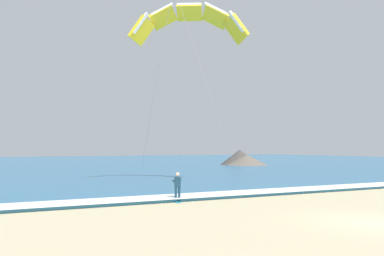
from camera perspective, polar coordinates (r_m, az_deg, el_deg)
The scene contains 7 objects.
ground_plane at distance 20.78m, azimuth 21.67°, elevation -10.96°, with size 200.00×200.00×0.00m, color #C6B78E.
sea at distance 84.77m, azimuth -18.26°, elevation -4.32°, with size 200.00×120.00×0.20m, color teal.
surf_foam at distance 29.10m, azimuth 4.22°, elevation -8.17°, with size 200.00×2.43×0.04m, color white.
surfboard at distance 26.50m, azimuth -1.82°, elevation -9.17°, with size 0.88×1.47×0.09m.
kitesurfer at distance 26.42m, azimuth -1.83°, elevation -7.19°, with size 0.64×0.63×1.69m.
kite_primary at distance 38.69m, azimuth -0.38°, elevation 13.29°, with size 9.74×11.51×13.88m.
headland_right at distance 75.33m, azimuth 6.39°, elevation -3.87°, with size 7.50×9.45×2.68m.
Camera 1 is at (-15.85, -13.06, 3.17)m, focal length 42.59 mm.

